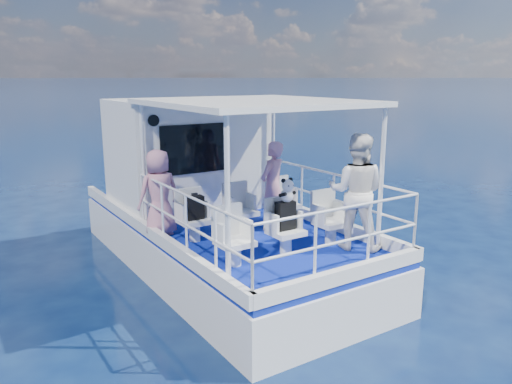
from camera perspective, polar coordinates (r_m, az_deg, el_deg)
ground at (r=8.88m, az=-0.94°, el=-10.42°), size 2000.00×2000.00×0.00m
hull at (r=9.68m, az=-4.11°, el=-8.41°), size 3.00×7.00×1.60m
deck at (r=9.40m, az=-4.19°, el=-3.59°), size 2.90×6.90×0.10m
cabin at (r=10.28m, az=-7.80°, el=4.35°), size 2.85×2.00×2.20m
canopy at (r=7.98m, az=-0.25°, el=10.20°), size 3.00×3.20×0.08m
canopy_posts at (r=8.08m, az=-0.05°, el=2.08°), size 2.77×2.97×2.20m
railings at (r=7.95m, az=1.22°, el=-2.54°), size 2.84×3.59×1.00m
seat_port_fwd at (r=8.26m, az=-7.03°, el=-4.29°), size 0.48×0.46×0.38m
seat_center_fwd at (r=8.67m, az=-1.67°, el=-3.35°), size 0.48×0.46×0.38m
seat_stbd_fwd at (r=9.15m, az=3.16°, el=-2.48°), size 0.48×0.46×0.38m
seat_port_aft at (r=7.17m, az=-2.43°, el=-6.93°), size 0.48×0.46×0.38m
seat_center_aft at (r=7.64m, az=3.43°, el=-5.67°), size 0.48×0.46×0.38m
seat_stbd_aft at (r=8.18m, az=8.54°, el=-4.51°), size 0.48×0.46×0.38m
passenger_port_fwd at (r=8.51m, az=-11.03°, el=-0.10°), size 0.57×0.42×1.47m
passenger_stbd_fwd at (r=8.69m, az=1.91°, el=0.71°), size 0.67×0.57×1.56m
passenger_stbd_aft at (r=7.84m, az=11.37°, el=0.04°), size 1.09×1.12×1.81m
backpack_port at (r=8.12m, az=-7.05°, el=-1.79°), size 0.29×0.16×0.38m
backpack_center at (r=7.53m, az=3.36°, el=-2.71°), size 0.29×0.16×0.43m
compact_camera at (r=8.06m, az=-7.04°, el=-0.31°), size 0.09×0.05×0.05m
panda at (r=7.43m, az=3.56°, el=0.22°), size 0.23×0.19×0.36m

